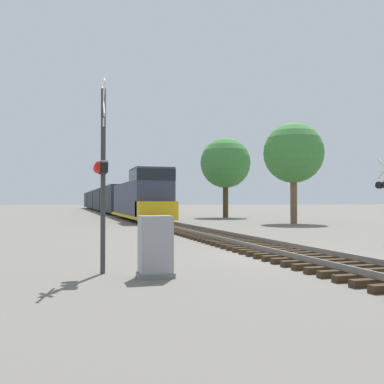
{
  "coord_description": "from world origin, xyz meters",
  "views": [
    {
      "loc": [
        -6.99,
        -13.02,
        1.77
      ],
      "look_at": [
        0.02,
        11.13,
        2.28
      ],
      "focal_mm": 42.0,
      "sensor_mm": 36.0,
      "label": 1
    }
  ],
  "objects_px": {
    "freight_train": "(105,200)",
    "crossing_signal_near": "(102,169)",
    "relay_cabinet": "(155,247)",
    "tree_far_right": "(294,153)",
    "tree_mid_background": "(225,163)"
  },
  "relations": [
    {
      "from": "crossing_signal_near",
      "to": "tree_mid_background",
      "type": "distance_m",
      "value": 38.04
    },
    {
      "from": "freight_train",
      "to": "tree_far_right",
      "type": "distance_m",
      "value": 45.62
    },
    {
      "from": "relay_cabinet",
      "to": "tree_far_right",
      "type": "xyz_separation_m",
      "value": [
        15.62,
        21.74,
        4.88
      ]
    },
    {
      "from": "relay_cabinet",
      "to": "crossing_signal_near",
      "type": "bearing_deg",
      "value": 141.43
    },
    {
      "from": "freight_train",
      "to": "crossing_signal_near",
      "type": "height_order",
      "value": "crossing_signal_near"
    },
    {
      "from": "relay_cabinet",
      "to": "tree_far_right",
      "type": "height_order",
      "value": "tree_far_right"
    },
    {
      "from": "freight_train",
      "to": "tree_far_right",
      "type": "bearing_deg",
      "value": -76.36
    },
    {
      "from": "tree_far_right",
      "to": "tree_mid_background",
      "type": "distance_m",
      "value": 13.54
    },
    {
      "from": "crossing_signal_near",
      "to": "tree_far_right",
      "type": "distance_m",
      "value": 26.91
    },
    {
      "from": "freight_train",
      "to": "crossing_signal_near",
      "type": "relative_size",
      "value": 18.55
    },
    {
      "from": "relay_cabinet",
      "to": "tree_far_right",
      "type": "bearing_deg",
      "value": 54.3
    },
    {
      "from": "crossing_signal_near",
      "to": "tree_mid_background",
      "type": "relative_size",
      "value": 0.55
    },
    {
      "from": "crossing_signal_near",
      "to": "relay_cabinet",
      "type": "height_order",
      "value": "crossing_signal_near"
    },
    {
      "from": "crossing_signal_near",
      "to": "relay_cabinet",
      "type": "distance_m",
      "value": 2.38
    },
    {
      "from": "relay_cabinet",
      "to": "tree_mid_background",
      "type": "height_order",
      "value": "tree_mid_background"
    }
  ]
}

